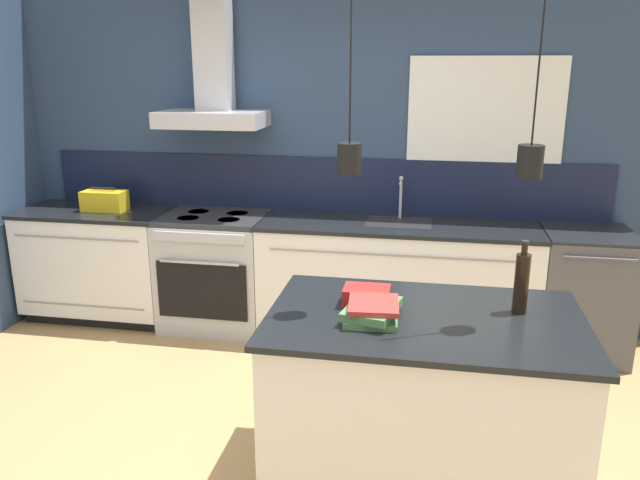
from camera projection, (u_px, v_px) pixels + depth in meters
The scene contains 11 objects.
ground_plane at pixel (250, 459), 3.35m from camera, with size 16.00×16.00×0.00m, color tan.
wall_back at pixel (313, 155), 4.88m from camera, with size 5.60×2.16×2.60m.
counter_run_left at pixel (100, 263), 5.13m from camera, with size 1.20×0.64×0.91m.
counter_run_sink at pixel (396, 281), 4.71m from camera, with size 2.06×0.64×1.23m.
oven_range at pixel (216, 271), 4.96m from camera, with size 0.81×0.66×0.91m.
dishwasher at pixel (582, 293), 4.48m from camera, with size 0.61×0.65×0.91m.
kitchen_island at pixel (421, 402), 3.04m from camera, with size 1.48×0.93×0.91m.
bottle_on_island at pixel (521, 282), 2.92m from camera, with size 0.07×0.07×0.35m.
book_stack at pixel (372, 310), 2.87m from camera, with size 0.27×0.35×0.09m.
red_supply_box at pixel (367, 296), 3.04m from camera, with size 0.22×0.16×0.09m.
yellow_toolbox at pixel (105, 201), 4.97m from camera, with size 0.34×0.18×0.19m.
Camera 1 is at (0.89, -2.79, 2.06)m, focal length 35.00 mm.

